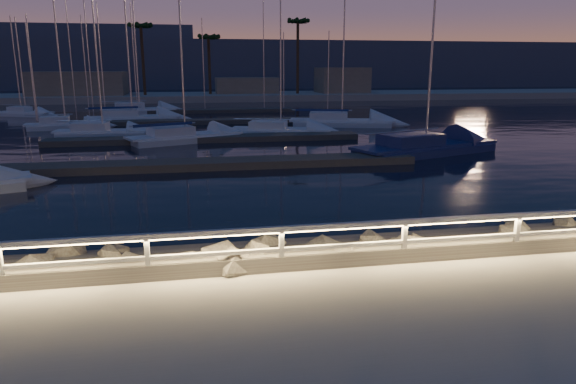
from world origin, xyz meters
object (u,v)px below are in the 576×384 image
sailboat_e (64,124)px  sailboat_n (138,110)px  guard_rail (235,241)px  sailboat_j (101,132)px  sailboat_d (422,146)px  sailboat_l (339,121)px  sailboat_h (278,130)px  sailboat_i (25,113)px  sailboat_k (130,118)px  sailboat_c (182,136)px

sailboat_e → sailboat_n: (4.79, 14.20, 0.05)m
guard_rail → sailboat_j: size_ratio=3.68×
sailboat_d → sailboat_l: sailboat_d is taller
sailboat_d → sailboat_j: (-20.73, 11.72, -0.05)m
sailboat_h → sailboat_j: size_ratio=1.10×
sailboat_h → sailboat_i: bearing=158.4°
sailboat_k → sailboat_h: bearing=-53.1°
sailboat_d → sailboat_c: bearing=131.9°
sailboat_j → sailboat_l: bearing=16.1°
sailboat_e → sailboat_l: 24.00m
sailboat_h → sailboat_e: bearing=176.2°
sailboat_c → sailboat_n: sailboat_n is taller
guard_rail → sailboat_d: 22.32m
sailboat_i → sailboat_k: bearing=-11.4°
sailboat_j → sailboat_i: bearing=124.3°
sailboat_i → sailboat_h: bearing=-15.7°
sailboat_e → sailboat_l: (23.92, -1.98, 0.04)m
sailboat_i → sailboat_j: 22.17m
sailboat_e → sailboat_j: 7.19m
sailboat_e → sailboat_l: sailboat_l is taller
sailboat_c → guard_rail: bearing=-109.5°
sailboat_j → sailboat_l: sailboat_l is taller
sailboat_k → sailboat_j: bearing=-104.8°
sailboat_n → sailboat_e: bearing=-123.4°
sailboat_j → sailboat_n: sailboat_n is taller
guard_rail → sailboat_e: (-11.78, 35.85, -0.96)m
sailboat_j → sailboat_k: bearing=89.5°
sailboat_h → sailboat_n: sailboat_n is taller
sailboat_d → sailboat_h: 12.82m
guard_rail → sailboat_l: bearing=70.3°
sailboat_c → sailboat_j: bearing=124.3°
sailboat_c → sailboat_i: size_ratio=1.34×
sailboat_j → sailboat_k: 10.81m
sailboat_k → sailboat_d: bearing=-58.3°
sailboat_h → guard_rail: bearing=-83.0°
sailboat_d → sailboat_e: bearing=124.4°
sailboat_h → sailboat_i: (-24.45, 20.41, -0.01)m
sailboat_c → sailboat_e: size_ratio=1.25×
sailboat_l → sailboat_n: size_ratio=1.10×
sailboat_h → sailboat_j: (-13.51, 1.12, 0.01)m
sailboat_h → sailboat_j: sailboat_h is taller
sailboat_k → sailboat_n: (-0.19, 9.41, 0.01)m
sailboat_d → sailboat_j: size_ratio=1.40×
sailboat_d → sailboat_n: 37.61m
guard_rail → sailboat_l: (12.14, 33.87, -0.93)m
sailboat_d → sailboat_i: (-31.67, 31.00, -0.07)m
sailboat_i → sailboat_e: bearing=-38.3°
sailboat_c → sailboat_l: 15.88m
sailboat_i → sailboat_l: bearing=-2.2°
sailboat_k → sailboat_c: bearing=-80.2°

